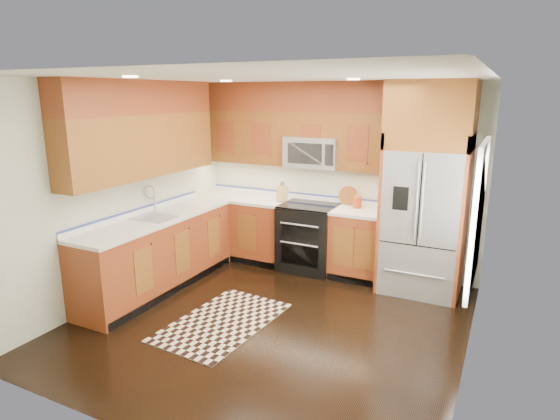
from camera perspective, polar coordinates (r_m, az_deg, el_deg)
The scene contains 16 objects.
ground at distance 5.29m, azimuth -1.26°, elevation -13.48°, with size 4.00×4.00×0.00m, color black.
wall_back at distance 6.63m, azimuth 6.73°, elevation 4.00°, with size 4.00×0.02×2.60m, color beige.
wall_left at distance 6.01m, azimuth -18.50°, elevation 2.32°, with size 0.02×4.00×2.60m, color beige.
wall_right at distance 4.31m, azimuth 22.94°, elevation -2.49°, with size 0.02×4.00×2.60m, color beige.
window at distance 4.48m, azimuth 22.95°, elevation -0.57°, with size 0.04×1.10×1.30m.
base_cabinets at distance 6.42m, azimuth -7.34°, elevation -4.19°, with size 2.85×3.00×0.90m.
countertop at distance 6.31m, azimuth -5.81°, elevation -0.03°, with size 2.86×3.01×0.04m.
upper_cabinets at distance 6.23m, azimuth -6.19°, elevation 10.09°, with size 2.85×3.00×1.15m.
range at distance 6.61m, azimuth 3.51°, elevation -3.37°, with size 0.76×0.67×0.95m.
microwave at distance 6.48m, azimuth 4.11°, elevation 7.04°, with size 0.76×0.40×0.42m.
refrigerator at distance 5.96m, azimuth 17.34°, elevation 2.36°, with size 0.98×0.75×2.60m.
sink_faucet at distance 6.06m, azimuth -14.99°, elevation -0.32°, with size 0.54×0.44×0.37m.
rug at distance 5.32m, azimuth -7.02°, elevation -13.38°, with size 0.90×1.51×0.01m, color black.
knife_block at distance 6.69m, azimuth 0.28°, elevation 2.05°, with size 0.13×0.16×0.29m.
utensil_crock at distance 6.38m, azimuth 9.43°, elevation 1.24°, with size 0.13×0.13×0.33m.
cutting_board at distance 6.57m, azimuth 8.31°, elevation 0.73°, with size 0.26×0.26×0.02m, color brown.
Camera 1 is at (2.19, -4.15, 2.44)m, focal length 30.00 mm.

